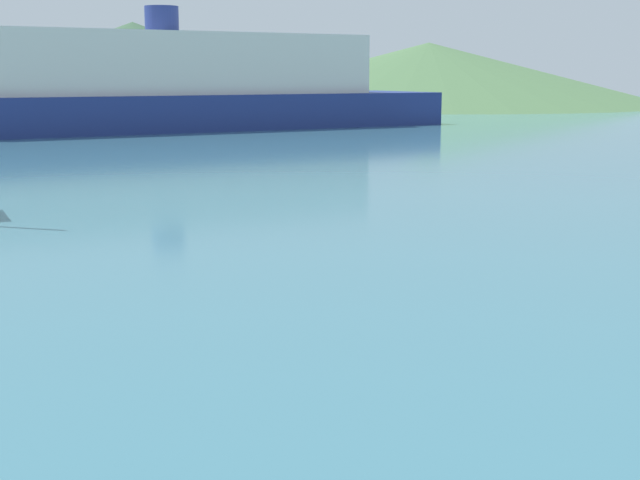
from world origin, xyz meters
TOP-DOWN VIEW (x-y plane):
  - ferry_distant at (6.04, 59.04)m, footprint 38.13×14.23m
  - hill_east at (9.94, 94.77)m, footprint 46.08×46.08m
  - hill_far_east at (43.98, 96.28)m, footprint 54.27×54.27m

SIDE VIEW (x-z plane):
  - ferry_distant at x=6.04m, z-range -1.16..6.42m
  - hill_far_east at x=43.98m, z-range 0.00..7.01m
  - hill_east at x=9.94m, z-range 0.00..8.58m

